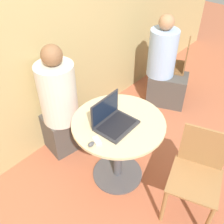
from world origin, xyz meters
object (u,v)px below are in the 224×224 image
Objects in this scene: laptop at (113,120)px; person_seated at (58,109)px; cell_phone at (97,141)px; chair_empty at (196,174)px.

person_seated reaches higher than laptop.
cell_phone is 0.13× the size of chair_empty.
laptop is at bearing 106.75° from chair_empty.
laptop is 3.26× the size of cell_phone.
person_seated is (0.21, 0.76, -0.21)m from cell_phone.
cell_phone is 0.81m from person_seated.
laptop is 0.24m from cell_phone.
chair_empty is at bearing -80.56° from person_seated.
chair_empty is 1.46m from person_seated.
chair_empty is (0.45, -0.68, -0.28)m from cell_phone.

